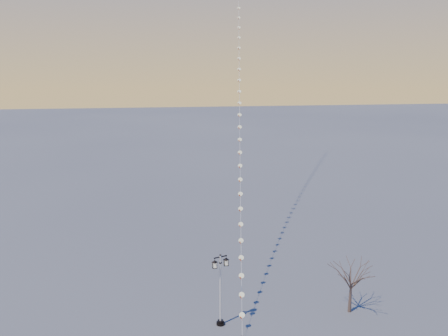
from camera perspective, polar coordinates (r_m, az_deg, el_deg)
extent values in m
cylinder|color=black|center=(29.79, -0.43, -18.53)|extent=(0.51, 0.51, 0.15)
cylinder|color=black|center=(29.72, -0.43, -18.31)|extent=(0.36, 0.36, 0.13)
cylinder|color=silver|center=(28.65, -0.44, -14.53)|extent=(0.12, 0.12, 4.27)
cylinder|color=black|center=(27.94, -0.45, -11.54)|extent=(0.18, 0.18, 0.05)
cube|color=black|center=(27.80, -0.45, -10.86)|extent=(0.83, 0.35, 0.05)
sphere|color=black|center=(27.75, -0.45, -10.65)|extent=(0.13, 0.13, 0.13)
pyramid|color=black|center=(27.69, -1.16, -11.26)|extent=(0.40, 0.40, 0.13)
cube|color=beige|center=(27.81, -1.16, -11.80)|extent=(0.24, 0.24, 0.31)
cube|color=black|center=(27.88, -1.16, -12.12)|extent=(0.27, 0.27, 0.04)
pyramid|color=black|center=(28.02, 0.26, -10.97)|extent=(0.40, 0.40, 0.13)
cube|color=beige|center=(28.13, 0.26, -11.49)|extent=(0.24, 0.24, 0.31)
cube|color=black|center=(28.20, 0.26, -11.81)|extent=(0.27, 0.27, 0.04)
cone|color=#48372D|center=(31.69, 15.23, -15.08)|extent=(0.23, 0.23, 1.97)
cone|color=red|center=(45.87, 1.89, 16.46)|extent=(0.09, 0.09, 0.31)
cylinder|color=white|center=(28.10, 2.27, -19.22)|extent=(0.02, 0.02, 0.89)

